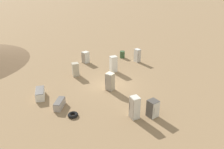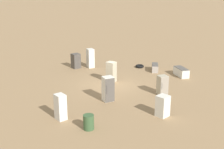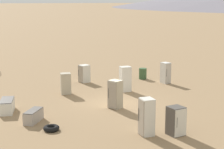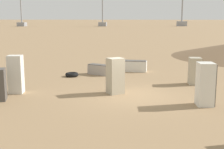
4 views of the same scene
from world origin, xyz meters
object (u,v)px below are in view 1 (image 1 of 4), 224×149
at_px(discarded_fridge_5, 86,57).
at_px(discarded_fridge_6, 110,82).
at_px(rusty_barrel, 122,54).
at_px(discarded_fridge_3, 113,64).
at_px(discarded_fridge_0, 40,94).
at_px(discarded_fridge_8, 153,109).
at_px(discarded_fridge_2, 59,104).
at_px(discarded_fridge_1, 135,108).
at_px(discarded_fridge_4, 75,69).
at_px(discarded_fridge_7, 137,56).
at_px(scrap_tire, 73,115).

bearing_deg(discarded_fridge_5, discarded_fridge_6, 161.21).
bearing_deg(rusty_barrel, discarded_fridge_3, 146.03).
distance_m(discarded_fridge_0, discarded_fridge_6, 6.64).
bearing_deg(discarded_fridge_5, discarded_fridge_8, 167.14).
bearing_deg(discarded_fridge_3, discarded_fridge_2, -146.38).
xyz_separation_m(discarded_fridge_0, discarded_fridge_1, (-5.62, -7.02, 0.57)).
bearing_deg(discarded_fridge_4, discarded_fridge_2, -113.95).
bearing_deg(discarded_fridge_7, discarded_fridge_4, -7.20).
height_order(discarded_fridge_4, discarded_fridge_6, discarded_fridge_6).
distance_m(discarded_fridge_7, discarded_fridge_8, 11.76).
bearing_deg(discarded_fridge_2, scrap_tire, 144.03).
distance_m(discarded_fridge_2, discarded_fridge_4, 6.33).
height_order(discarded_fridge_7, scrap_tire, discarded_fridge_7).
height_order(discarded_fridge_2, scrap_tire, discarded_fridge_2).
xyz_separation_m(discarded_fridge_4, discarded_fridge_6, (-4.27, -2.65, 0.13)).
xyz_separation_m(discarded_fridge_4, discarded_fridge_5, (3.49, -1.89, -0.05)).
relative_size(discarded_fridge_7, discarded_fridge_8, 1.16).
bearing_deg(discarded_fridge_1, discarded_fridge_6, -1.94).
bearing_deg(discarded_fridge_2, discarded_fridge_4, -86.32).
relative_size(discarded_fridge_0, rusty_barrel, 1.97).
xyz_separation_m(discarded_fridge_2, discarded_fridge_8, (-3.68, -6.96, 0.39)).
xyz_separation_m(discarded_fridge_3, rusty_barrel, (3.83, -2.58, -0.47)).
bearing_deg(discarded_fridge_1, discarded_fridge_7, -32.43).
xyz_separation_m(discarded_fridge_7, discarded_fridge_8, (-11.16, 3.73, -0.12)).
bearing_deg(discarded_fridge_8, discarded_fridge_4, -81.70).
bearing_deg(scrap_tire, discarded_fridge_7, -47.07).
xyz_separation_m(discarded_fridge_1, discarded_fridge_7, (10.86, -5.18, -0.10)).
xyz_separation_m(discarded_fridge_2, discarded_fridge_7, (7.48, -10.68, 0.51)).
bearing_deg(discarded_fridge_4, rusty_barrel, 26.08).
height_order(discarded_fridge_5, scrap_tire, discarded_fridge_5).
relative_size(discarded_fridge_0, discarded_fridge_5, 1.27).
height_order(discarded_fridge_3, discarded_fridge_7, discarded_fridge_3).
bearing_deg(discarded_fridge_3, discarded_fridge_0, -163.88).
xyz_separation_m(discarded_fridge_3, discarded_fridge_8, (-9.29, -0.16, -0.20)).
distance_m(discarded_fridge_2, discarded_fridge_8, 7.88).
xyz_separation_m(discarded_fridge_3, scrap_tire, (-7.26, 5.93, -0.81)).
relative_size(discarded_fridge_8, rusty_barrel, 1.58).
relative_size(discarded_fridge_2, discarded_fridge_7, 0.95).
bearing_deg(discarded_fridge_0, discarded_fridge_5, 54.69).
relative_size(discarded_fridge_5, rusty_barrel, 1.55).
height_order(discarded_fridge_8, scrap_tire, discarded_fridge_8).
height_order(scrap_tire, rusty_barrel, rusty_barrel).
height_order(discarded_fridge_2, discarded_fridge_5, discarded_fridge_5).
bearing_deg(discarded_fridge_5, discarded_fridge_7, -130.45).
bearing_deg(rusty_barrel, discarded_fridge_1, 163.17).
relative_size(discarded_fridge_0, discarded_fridge_7, 1.08).
distance_m(discarded_fridge_1, discarded_fridge_7, 12.03).
bearing_deg(discarded_fridge_1, rusty_barrel, -23.75).
distance_m(discarded_fridge_5, discarded_fridge_8, 13.26).
bearing_deg(discarded_fridge_3, discarded_fridge_1, -104.15).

